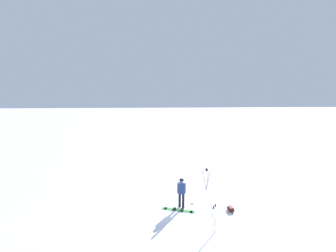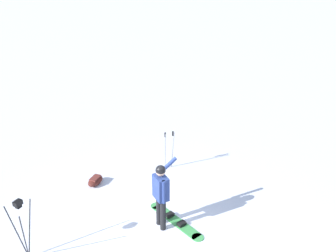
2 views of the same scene
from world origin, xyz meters
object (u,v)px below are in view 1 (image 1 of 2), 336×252
at_px(gear_bag_large, 231,209).
at_px(ski_poles, 214,214).
at_px(snowboarder, 181,190).
at_px(camera_tripod, 207,175).
at_px(snowboard, 178,210).

xyz_separation_m(gear_bag_large, ski_poles, (1.47, 1.76, 0.70)).
relative_size(snowboarder, gear_bag_large, 2.79).
bearing_deg(camera_tripod, ski_poles, 78.61).
bearing_deg(snowboard, camera_tripod, -131.59).
bearing_deg(ski_poles, gear_bag_large, -129.89).
xyz_separation_m(snowboarder, camera_tripod, (-2.04, -2.23, 0.02)).
bearing_deg(gear_bag_large, camera_tripod, -79.73).
xyz_separation_m(snowboarder, gear_bag_large, (-2.57, 0.70, -0.90)).
height_order(snowboarder, gear_bag_large, snowboarder).
relative_size(gear_bag_large, camera_tripod, 0.42).
relative_size(snowboarder, snowboard, 0.99).
height_order(camera_tripod, ski_poles, camera_tripod).
xyz_separation_m(snowboarder, snowboard, (0.22, 0.32, -1.00)).
height_order(snowboarder, snowboard, snowboarder).
distance_m(snowboard, gear_bag_large, 2.82).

